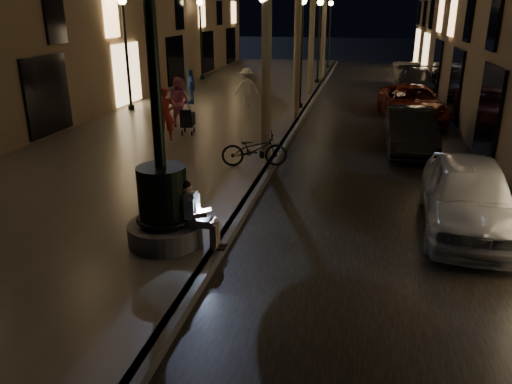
% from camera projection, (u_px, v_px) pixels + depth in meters
% --- Properties ---
extents(ground, '(120.00, 120.00, 0.00)m').
position_uv_depth(ground, '(303.00, 117.00, 21.24)').
color(ground, black).
rests_on(ground, ground).
extents(cobble_lane, '(6.00, 45.00, 0.02)m').
position_uv_depth(cobble_lane, '(375.00, 120.00, 20.64)').
color(cobble_lane, black).
rests_on(cobble_lane, ground).
extents(promenade, '(8.00, 45.00, 0.20)m').
position_uv_depth(promenade, '(213.00, 111.00, 22.00)').
color(promenade, '#656059').
rests_on(promenade, ground).
extents(curb_strip, '(0.25, 45.00, 0.20)m').
position_uv_depth(curb_strip, '(303.00, 114.00, 21.21)').
color(curb_strip, '#59595B').
rests_on(curb_strip, ground).
extents(fountain_lamppost, '(1.40, 1.40, 5.21)m').
position_uv_depth(fountain_lamppost, '(163.00, 192.00, 9.10)').
color(fountain_lamppost, '#59595B').
rests_on(fountain_lamppost, promenade).
extents(seated_man_laptop, '(0.90, 0.30, 1.27)m').
position_uv_depth(seated_man_laptop, '(195.00, 212.00, 9.10)').
color(seated_man_laptop, gray).
rests_on(seated_man_laptop, promenade).
extents(lamp_curb_a, '(0.36, 0.36, 4.81)m').
position_uv_depth(lamp_curb_a, '(265.00, 52.00, 13.76)').
color(lamp_curb_a, black).
rests_on(lamp_curb_a, promenade).
extents(lamp_curb_b, '(0.36, 0.36, 4.81)m').
position_uv_depth(lamp_curb_b, '(302.00, 36.00, 21.09)').
color(lamp_curb_b, black).
rests_on(lamp_curb_b, promenade).
extents(lamp_curb_c, '(0.36, 0.36, 4.81)m').
position_uv_depth(lamp_curb_c, '(319.00, 29.00, 28.42)').
color(lamp_curb_c, black).
rests_on(lamp_curb_c, promenade).
extents(lamp_curb_d, '(0.36, 0.36, 4.81)m').
position_uv_depth(lamp_curb_d, '(330.00, 24.00, 35.75)').
color(lamp_curb_d, black).
rests_on(lamp_curb_d, promenade).
extents(lamp_left_b, '(0.36, 0.36, 4.81)m').
position_uv_depth(lamp_left_b, '(125.00, 37.00, 20.66)').
color(lamp_left_b, black).
rests_on(lamp_left_b, promenade).
extents(lamp_left_c, '(0.36, 0.36, 4.81)m').
position_uv_depth(lamp_left_c, '(201.00, 28.00, 29.83)').
color(lamp_left_c, black).
rests_on(lamp_left_c, promenade).
extents(stroller, '(0.54, 1.02, 1.02)m').
position_uv_depth(stroller, '(188.00, 120.00, 17.31)').
color(stroller, black).
rests_on(stroller, promenade).
extents(car_front, '(2.00, 4.47, 1.49)m').
position_uv_depth(car_front, '(468.00, 195.00, 10.26)').
color(car_front, '#A8ABB0').
rests_on(car_front, ground).
extents(car_second, '(1.52, 4.15, 1.36)m').
position_uv_depth(car_second, '(410.00, 130.00, 15.96)').
color(car_second, black).
rests_on(car_second, ground).
extents(car_third, '(2.67, 5.22, 1.41)m').
position_uv_depth(car_third, '(411.00, 103.00, 20.31)').
color(car_third, maroon).
rests_on(car_third, ground).
extents(car_rear, '(1.93, 4.72, 1.37)m').
position_uv_depth(car_rear, '(416.00, 82.00, 26.21)').
color(car_rear, '#2C2D31').
rests_on(car_rear, ground).
extents(car_fifth, '(1.61, 4.24, 1.38)m').
position_uv_depth(car_fifth, '(405.00, 75.00, 28.91)').
color(car_fifth, gray).
rests_on(car_fifth, ground).
extents(pedestrian_red, '(0.74, 0.61, 1.74)m').
position_uv_depth(pedestrian_red, '(165.00, 114.00, 16.42)').
color(pedestrian_red, '#A92C21').
rests_on(pedestrian_red, promenade).
extents(pedestrian_pink, '(1.02, 0.87, 1.82)m').
position_uv_depth(pedestrian_pink, '(178.00, 102.00, 18.31)').
color(pedestrian_pink, '#D3709A').
rests_on(pedestrian_pink, promenade).
extents(pedestrian_white, '(1.26, 1.05, 1.70)m').
position_uv_depth(pedestrian_white, '(246.00, 87.00, 22.06)').
color(pedestrian_white, silver).
rests_on(pedestrian_white, promenade).
extents(pedestrian_blue, '(0.85, 0.97, 1.57)m').
position_uv_depth(pedestrian_blue, '(191.00, 86.00, 22.81)').
color(pedestrian_blue, navy).
rests_on(pedestrian_blue, promenade).
extents(bicycle, '(1.93, 1.09, 0.96)m').
position_uv_depth(bicycle, '(254.00, 149.00, 13.85)').
color(bicycle, black).
rests_on(bicycle, promenade).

